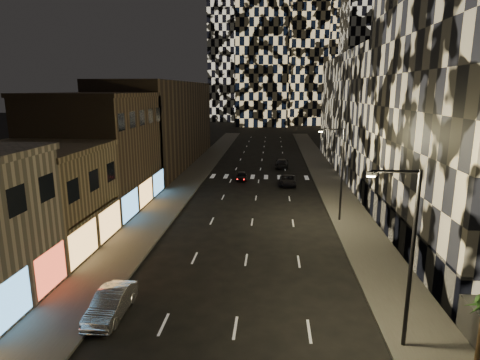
% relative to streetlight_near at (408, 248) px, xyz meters
% --- Properties ---
extents(sidewalk_left, '(4.00, 120.00, 0.15)m').
position_rel_streetlight_near_xyz_m(sidewalk_left, '(-18.35, 40.00, -5.28)').
color(sidewalk_left, '#47443F').
rests_on(sidewalk_left, ground).
extents(sidewalk_right, '(4.00, 120.00, 0.15)m').
position_rel_streetlight_near_xyz_m(sidewalk_right, '(1.65, 40.00, -5.28)').
color(sidewalk_right, '#47443F').
rests_on(sidewalk_right, ground).
extents(curb_left, '(0.20, 120.00, 0.15)m').
position_rel_streetlight_near_xyz_m(curb_left, '(-16.25, 40.00, -5.28)').
color(curb_left, '#4C4C47').
rests_on(curb_left, ground).
extents(curb_right, '(0.20, 120.00, 0.15)m').
position_rel_streetlight_near_xyz_m(curb_right, '(-0.45, 40.00, -5.28)').
color(curb_right, '#4C4C47').
rests_on(curb_right, ground).
extents(retail_tan, '(10.00, 10.00, 8.00)m').
position_rel_streetlight_near_xyz_m(retail_tan, '(-25.35, 11.00, -1.35)').
color(retail_tan, '#7B674A').
rests_on(retail_tan, ground).
extents(retail_brown, '(10.00, 15.00, 12.00)m').
position_rel_streetlight_near_xyz_m(retail_brown, '(-25.35, 23.50, 0.65)').
color(retail_brown, '#4D3C2B').
rests_on(retail_brown, ground).
extents(retail_filler_left, '(10.00, 40.00, 14.00)m').
position_rel_streetlight_near_xyz_m(retail_filler_left, '(-25.35, 50.00, 1.65)').
color(retail_filler_left, '#4D3C2B').
rests_on(retail_filler_left, ground).
extents(midrise_base, '(0.60, 25.00, 3.00)m').
position_rel_streetlight_near_xyz_m(midrise_base, '(3.95, 14.50, -3.85)').
color(midrise_base, '#383838').
rests_on(midrise_base, ground).
extents(midrise_filler_right, '(16.00, 40.00, 18.00)m').
position_rel_streetlight_near_xyz_m(midrise_filler_right, '(11.65, 47.00, 3.65)').
color(midrise_filler_right, '#232326').
rests_on(midrise_filler_right, ground).
extents(streetlight_near, '(2.55, 0.25, 9.00)m').
position_rel_streetlight_near_xyz_m(streetlight_near, '(0.00, 0.00, 0.00)').
color(streetlight_near, black).
rests_on(streetlight_near, sidewalk_right).
extents(streetlight_far, '(2.55, 0.25, 9.00)m').
position_rel_streetlight_near_xyz_m(streetlight_far, '(0.00, 20.00, 0.00)').
color(streetlight_far, black).
rests_on(streetlight_far, sidewalk_right).
extents(car_silver_parked, '(1.66, 4.63, 1.52)m').
position_rel_streetlight_near_xyz_m(car_silver_parked, '(-15.55, 1.62, -4.59)').
color(car_silver_parked, '#A3A3A8').
rests_on(car_silver_parked, ground).
extents(car_dark_midlane, '(1.69, 3.74, 1.25)m').
position_rel_streetlight_near_xyz_m(car_dark_midlane, '(-10.81, 37.46, -4.73)').
color(car_dark_midlane, black).
rests_on(car_dark_midlane, ground).
extents(car_dark_oncoming, '(2.34, 5.23, 1.49)m').
position_rel_streetlight_near_xyz_m(car_dark_oncoming, '(-4.85, 47.60, -4.61)').
color(car_dark_oncoming, black).
rests_on(car_dark_oncoming, ground).
extents(car_dark_rightlane, '(2.37, 4.87, 1.33)m').
position_rel_streetlight_near_xyz_m(car_dark_rightlane, '(-4.32, 34.86, -4.69)').
color(car_dark_rightlane, black).
rests_on(car_dark_rightlane, ground).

